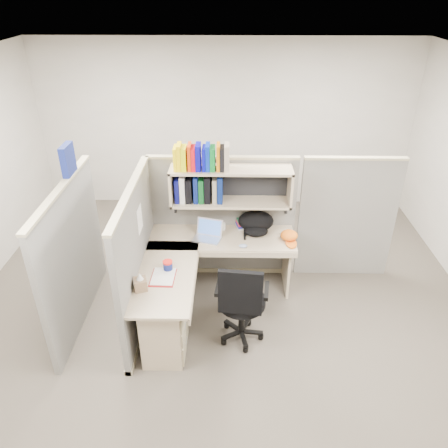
{
  "coord_description": "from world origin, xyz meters",
  "views": [
    {
      "loc": [
        0.1,
        -3.89,
        3.45
      ],
      "look_at": [
        0.03,
        0.25,
        1.09
      ],
      "focal_mm": 35.0,
      "sensor_mm": 36.0,
      "label": 1
    }
  ],
  "objects_px": {
    "desk": "(182,302)",
    "task_chair": "(241,314)",
    "snack_canister": "(168,265)",
    "backpack": "(256,223)",
    "laptop": "(207,231)"
  },
  "relations": [
    {
      "from": "laptop",
      "to": "backpack",
      "type": "relative_size",
      "value": 0.73
    },
    {
      "from": "desk",
      "to": "task_chair",
      "type": "distance_m",
      "value": 0.64
    },
    {
      "from": "desk",
      "to": "task_chair",
      "type": "bearing_deg",
      "value": -9.49
    },
    {
      "from": "laptop",
      "to": "task_chair",
      "type": "relative_size",
      "value": 0.3
    },
    {
      "from": "desk",
      "to": "laptop",
      "type": "bearing_deg",
      "value": 73.88
    },
    {
      "from": "snack_canister",
      "to": "task_chair",
      "type": "height_order",
      "value": "task_chair"
    },
    {
      "from": "laptop",
      "to": "snack_canister",
      "type": "bearing_deg",
      "value": -106.34
    },
    {
      "from": "backpack",
      "to": "snack_canister",
      "type": "height_order",
      "value": "backpack"
    },
    {
      "from": "desk",
      "to": "task_chair",
      "type": "xyz_separation_m",
      "value": [
        0.63,
        -0.11,
        -0.07
      ]
    },
    {
      "from": "laptop",
      "to": "snack_canister",
      "type": "relative_size",
      "value": 3.02
    },
    {
      "from": "laptop",
      "to": "snack_canister",
      "type": "distance_m",
      "value": 0.72
    },
    {
      "from": "backpack",
      "to": "task_chair",
      "type": "height_order",
      "value": "task_chair"
    },
    {
      "from": "backpack",
      "to": "snack_canister",
      "type": "xyz_separation_m",
      "value": [
        -0.97,
        -0.78,
        -0.07
      ]
    },
    {
      "from": "desk",
      "to": "backpack",
      "type": "relative_size",
      "value": 4.04
    },
    {
      "from": "desk",
      "to": "snack_canister",
      "type": "bearing_deg",
      "value": 129.8
    }
  ]
}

